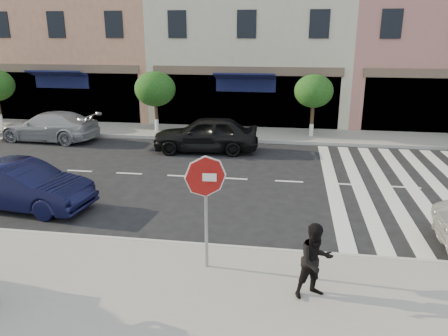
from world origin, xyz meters
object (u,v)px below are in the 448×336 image
(car_near_mid, at_px, (21,186))
(car_far_mid, at_px, (206,134))
(walker, at_px, (315,261))
(car_far_left, at_px, (49,126))
(stop_sign, at_px, (206,188))

(car_near_mid, bearing_deg, car_far_mid, -23.54)
(walker, xyz_separation_m, car_far_left, (-12.27, 11.74, -0.21))
(stop_sign, xyz_separation_m, car_far_left, (-9.98, 10.97, -1.30))
(walker, bearing_deg, car_far_mid, 83.68)
(walker, xyz_separation_m, car_far_mid, (-4.29, 10.90, -0.13))
(stop_sign, bearing_deg, walker, -22.01)
(stop_sign, relative_size, car_far_left, 0.53)
(car_near_mid, relative_size, car_far_mid, 0.93)
(walker, relative_size, car_near_mid, 0.35)
(stop_sign, relative_size, car_near_mid, 0.59)
(stop_sign, height_order, car_near_mid, stop_sign)
(walker, height_order, car_far_left, walker)
(car_far_left, xyz_separation_m, car_far_mid, (7.98, -0.84, 0.08))
(stop_sign, height_order, car_far_mid, stop_sign)
(walker, distance_m, car_far_mid, 11.72)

